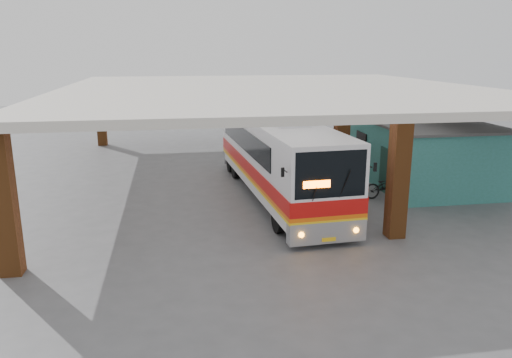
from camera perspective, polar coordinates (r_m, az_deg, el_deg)
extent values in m
plane|color=#515154|center=(20.31, 4.18, -4.04)|extent=(90.00, 90.00, 0.00)
cube|color=brown|center=(17.97, 15.94, 0.18)|extent=(0.60, 0.60, 4.35)
cube|color=brown|center=(23.39, 9.71, 3.78)|extent=(0.60, 0.60, 4.35)
cube|color=brown|center=(29.04, 5.83, 5.99)|extent=(0.60, 0.60, 4.35)
cube|color=brown|center=(16.04, -26.80, -2.54)|extent=(0.60, 0.60, 4.35)
cube|color=brown|center=(36.26, -17.33, 7.11)|extent=(0.60, 0.60, 4.35)
cube|color=brown|center=(38.81, 12.78, 7.85)|extent=(0.60, 0.60, 4.35)
cube|color=beige|center=(25.78, 2.00, 10.18)|extent=(21.00, 23.00, 0.30)
cube|color=#307869|center=(26.20, 18.27, 2.90)|extent=(5.00, 8.00, 3.00)
cube|color=#494949|center=(25.96, 18.54, 6.25)|extent=(5.20, 8.20, 0.12)
cube|color=#153A31|center=(23.89, 14.47, 0.99)|extent=(0.08, 0.95, 2.10)
cube|color=black|center=(26.44, 11.97, 4.08)|extent=(0.08, 1.20, 1.00)
cube|color=black|center=(26.43, 11.91, 4.08)|extent=(0.04, 1.30, 1.10)
cube|color=silver|center=(22.20, 2.44, 3.02)|extent=(3.47, 12.95, 2.99)
cube|color=silver|center=(20.92, 3.28, 6.75)|extent=(1.48, 3.28, 0.27)
cube|color=gray|center=(16.92, 8.07, -5.91)|extent=(2.71, 0.60, 0.75)
cube|color=red|center=(22.33, 2.42, 1.54)|extent=(3.51, 12.95, 0.53)
cube|color=#E45D0C|center=(22.40, 2.41, 0.71)|extent=(3.51, 12.95, 0.14)
cube|color=yellow|center=(22.43, 2.41, 0.40)|extent=(3.51, 12.95, 0.11)
cube|color=black|center=(16.19, 8.52, 0.54)|extent=(2.42, 0.25, 1.55)
cube|color=black|center=(22.60, -1.42, 4.61)|extent=(0.66, 9.59, 0.96)
cube|color=black|center=(23.29, 5.08, 4.86)|extent=(0.66, 9.59, 0.96)
cube|color=#FF5905|center=(16.04, 6.96, -0.60)|extent=(0.91, 0.11, 0.23)
sphere|color=orange|center=(16.40, 5.21, -6.37)|extent=(0.19, 0.19, 0.19)
sphere|color=orange|center=(17.07, 11.37, -5.75)|extent=(0.19, 0.19, 0.19)
cube|color=yellow|center=(16.79, 8.33, -6.86)|extent=(0.48, 0.06, 0.13)
cylinder|color=black|center=(18.12, 2.68, -4.55)|extent=(0.41, 1.09, 1.07)
cylinder|color=black|center=(18.86, 9.46, -3.97)|extent=(0.41, 1.09, 1.07)
cylinder|color=black|center=(25.82, -2.30, 1.27)|extent=(0.41, 1.09, 1.07)
cylinder|color=black|center=(26.34, 2.64, 1.53)|extent=(0.41, 1.09, 1.07)
cylinder|color=black|center=(27.15, -2.85, 1.92)|extent=(0.41, 1.09, 1.07)
cylinder|color=black|center=(27.64, 1.86, 2.16)|extent=(0.41, 1.09, 1.07)
imported|color=black|center=(23.07, 14.69, -0.77)|extent=(2.16, 0.88, 1.11)
imported|color=red|center=(20.63, 12.17, -1.50)|extent=(0.73, 0.58, 1.74)
cube|color=#B01312|center=(28.05, 10.81, 1.40)|extent=(0.41, 0.41, 0.05)
cube|color=#B01312|center=(28.04, 11.15, 1.89)|extent=(0.08, 0.38, 0.54)
cylinder|color=black|center=(27.89, 10.58, 1.09)|extent=(0.03, 0.03, 0.18)
cylinder|color=black|center=(27.97, 11.18, 1.10)|extent=(0.03, 0.03, 0.18)
cylinder|color=black|center=(28.18, 10.42, 1.24)|extent=(0.03, 0.03, 0.18)
cylinder|color=black|center=(28.26, 11.01, 1.25)|extent=(0.03, 0.03, 0.18)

